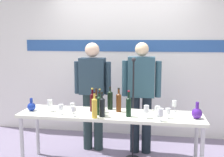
% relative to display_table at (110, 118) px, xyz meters
% --- Properties ---
extents(back_wall, '(5.13, 0.11, 3.00)m').
position_rel_display_table_xyz_m(back_wall, '(0.00, 1.38, 0.81)').
color(back_wall, white).
rests_on(back_wall, ground).
extents(display_table, '(2.40, 0.57, 0.76)m').
position_rel_display_table_xyz_m(display_table, '(0.00, 0.00, 0.00)').
color(display_table, white).
rests_on(display_table, ground).
extents(decanter_blue_left, '(0.11, 0.11, 0.17)m').
position_rel_display_table_xyz_m(decanter_blue_left, '(-1.08, -0.05, 0.13)').
color(decanter_blue_left, '#162E97').
rests_on(decanter_blue_left, display_table).
extents(decanter_blue_right, '(0.13, 0.13, 0.21)m').
position_rel_display_table_xyz_m(decanter_blue_right, '(1.09, -0.05, 0.14)').
color(decanter_blue_right, '#4B1F93').
rests_on(decanter_blue_right, display_table).
extents(presenter_left, '(0.57, 0.22, 1.67)m').
position_rel_display_table_xyz_m(presenter_left, '(-0.37, 0.57, 0.26)').
color(presenter_left, '#233537').
rests_on(presenter_left, ground).
extents(presenter_right, '(0.58, 0.22, 1.68)m').
position_rel_display_table_xyz_m(presenter_right, '(0.37, 0.57, 0.26)').
color(presenter_right, '#18222C').
rests_on(presenter_right, ground).
extents(wine_bottle_0, '(0.07, 0.07, 0.30)m').
position_rel_display_table_xyz_m(wine_bottle_0, '(-0.13, -0.09, 0.20)').
color(wine_bottle_0, black).
rests_on(wine_bottle_0, display_table).
extents(wine_bottle_1, '(0.07, 0.07, 0.32)m').
position_rel_display_table_xyz_m(wine_bottle_1, '(-0.04, 0.21, 0.20)').
color(wine_bottle_1, black).
rests_on(wine_bottle_1, display_table).
extents(wine_bottle_2, '(0.07, 0.07, 0.32)m').
position_rel_display_table_xyz_m(wine_bottle_2, '(-0.25, 0.06, 0.20)').
color(wine_bottle_2, '#37060A').
rests_on(wine_bottle_2, display_table).
extents(wine_bottle_3, '(0.07, 0.07, 0.32)m').
position_rel_display_table_xyz_m(wine_bottle_3, '(-0.15, 0.04, 0.20)').
color(wine_bottle_3, black).
rests_on(wine_bottle_3, display_table).
extents(wine_bottle_4, '(0.07, 0.07, 0.32)m').
position_rel_display_table_xyz_m(wine_bottle_4, '(0.10, 0.10, 0.20)').
color(wine_bottle_4, '#56290E').
rests_on(wine_bottle_4, display_table).
extents(wine_bottle_5, '(0.07, 0.07, 0.30)m').
position_rel_display_table_xyz_m(wine_bottle_5, '(-0.22, 0.15, 0.19)').
color(wine_bottle_5, '#462C1E').
rests_on(wine_bottle_5, display_table).
extents(wine_bottle_6, '(0.07, 0.07, 0.33)m').
position_rel_display_table_xyz_m(wine_bottle_6, '(-0.15, -0.23, 0.20)').
color(wine_bottle_6, gold).
rests_on(wine_bottle_6, display_table).
extents(wine_bottle_7, '(0.07, 0.07, 0.31)m').
position_rel_display_table_xyz_m(wine_bottle_7, '(-0.07, -0.16, 0.20)').
color(wine_bottle_7, black).
rests_on(wine_bottle_7, display_table).
extents(wine_bottle_8, '(0.07, 0.07, 0.33)m').
position_rel_display_table_xyz_m(wine_bottle_8, '(0.25, -0.10, 0.20)').
color(wine_bottle_8, black).
rests_on(wine_bottle_8, display_table).
extents(wine_glass_left_0, '(0.07, 0.07, 0.14)m').
position_rel_display_table_xyz_m(wine_glass_left_0, '(-0.61, -0.16, 0.16)').
color(wine_glass_left_0, white).
rests_on(wine_glass_left_0, display_table).
extents(wine_glass_left_1, '(0.07, 0.07, 0.16)m').
position_rel_display_table_xyz_m(wine_glass_left_1, '(-0.82, -0.02, 0.18)').
color(wine_glass_left_1, white).
rests_on(wine_glass_left_1, display_table).
extents(wine_glass_left_2, '(0.06, 0.06, 0.14)m').
position_rel_display_table_xyz_m(wine_glass_left_2, '(-0.49, -0.08, 0.16)').
color(wine_glass_left_2, white).
rests_on(wine_glass_left_2, display_table).
extents(wine_glass_left_3, '(0.06, 0.06, 0.13)m').
position_rel_display_table_xyz_m(wine_glass_left_3, '(-0.42, -0.22, 0.16)').
color(wine_glass_left_3, white).
rests_on(wine_glass_left_3, display_table).
extents(wine_glass_right_0, '(0.07, 0.07, 0.16)m').
position_rel_display_table_xyz_m(wine_glass_right_0, '(0.48, -0.14, 0.18)').
color(wine_glass_right_0, white).
rests_on(wine_glass_right_0, display_table).
extents(wine_glass_right_1, '(0.07, 0.07, 0.13)m').
position_rel_display_table_xyz_m(wine_glass_right_1, '(0.61, -0.04, 0.16)').
color(wine_glass_right_1, white).
rests_on(wine_glass_right_1, display_table).
extents(wine_glass_right_2, '(0.07, 0.07, 0.15)m').
position_rel_display_table_xyz_m(wine_glass_right_2, '(0.65, -0.23, 0.17)').
color(wine_glass_right_2, white).
rests_on(wine_glass_right_2, display_table).
extents(wine_glass_right_3, '(0.06, 0.06, 0.16)m').
position_rel_display_table_xyz_m(wine_glass_right_3, '(0.83, 0.22, 0.17)').
color(wine_glass_right_3, white).
rests_on(wine_glass_right_3, display_table).
extents(wine_glass_right_4, '(0.06, 0.06, 0.12)m').
position_rel_display_table_xyz_m(wine_glass_right_4, '(0.74, -0.09, 0.15)').
color(wine_glass_right_4, white).
rests_on(wine_glass_right_4, display_table).
extents(microphone_stand, '(0.20, 0.20, 1.47)m').
position_rel_display_table_xyz_m(microphone_stand, '(0.28, 0.30, -0.20)').
color(microphone_stand, black).
rests_on(microphone_stand, ground).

